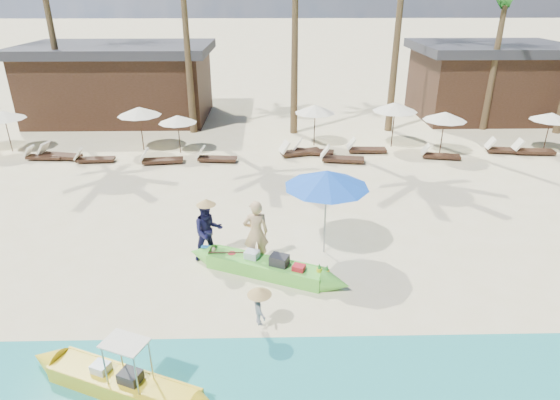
{
  "coord_description": "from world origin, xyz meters",
  "views": [
    {
      "loc": [
        0.84,
        -10.87,
        7.26
      ],
      "look_at": [
        1.13,
        2.0,
        1.4
      ],
      "focal_mm": 30.0,
      "sensor_mm": 36.0,
      "label": 1
    }
  ],
  "objects_px": {
    "tourist": "(256,233)",
    "blue_umbrella": "(327,179)",
    "yellow_canoe": "(124,384)",
    "green_canoe": "(265,267)"
  },
  "relations": [
    {
      "from": "tourist",
      "to": "green_canoe",
      "type": "bearing_deg",
      "value": 105.88
    },
    {
      "from": "green_canoe",
      "to": "blue_umbrella",
      "type": "distance_m",
      "value": 3.0
    },
    {
      "from": "tourist",
      "to": "blue_umbrella",
      "type": "bearing_deg",
      "value": -171.38
    },
    {
      "from": "yellow_canoe",
      "to": "blue_umbrella",
      "type": "height_order",
      "value": "blue_umbrella"
    },
    {
      "from": "blue_umbrella",
      "to": "yellow_canoe",
      "type": "bearing_deg",
      "value": -130.28
    },
    {
      "from": "green_canoe",
      "to": "tourist",
      "type": "height_order",
      "value": "tourist"
    },
    {
      "from": "yellow_canoe",
      "to": "tourist",
      "type": "relative_size",
      "value": 2.47
    },
    {
      "from": "yellow_canoe",
      "to": "tourist",
      "type": "distance_m",
      "value": 5.39
    },
    {
      "from": "yellow_canoe",
      "to": "green_canoe",
      "type": "bearing_deg",
      "value": 78.7
    },
    {
      "from": "yellow_canoe",
      "to": "blue_umbrella",
      "type": "relative_size",
      "value": 1.85
    }
  ]
}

